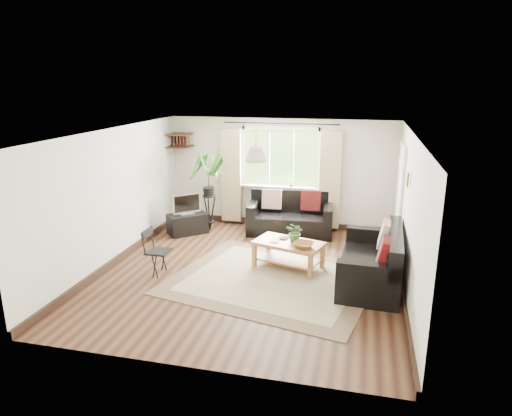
% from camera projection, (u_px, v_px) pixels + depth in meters
% --- Properties ---
extents(floor, '(5.50, 5.50, 0.00)m').
position_uv_depth(floor, '(251.00, 273.00, 7.84)').
color(floor, black).
rests_on(floor, ground).
extents(ceiling, '(5.50, 5.50, 0.00)m').
position_uv_depth(ceiling, '(250.00, 132.00, 7.18)').
color(ceiling, white).
rests_on(ceiling, floor).
extents(wall_back, '(5.00, 0.02, 2.40)m').
position_uv_depth(wall_back, '(281.00, 173.00, 10.08)').
color(wall_back, beige).
rests_on(wall_back, floor).
extents(wall_front, '(5.00, 0.02, 2.40)m').
position_uv_depth(wall_front, '(189.00, 272.00, 4.94)').
color(wall_front, beige).
rests_on(wall_front, floor).
extents(wall_left, '(0.02, 5.50, 2.40)m').
position_uv_depth(wall_left, '(114.00, 197.00, 8.07)').
color(wall_left, beige).
rests_on(wall_left, floor).
extents(wall_right, '(0.02, 5.50, 2.40)m').
position_uv_depth(wall_right, '(409.00, 216.00, 6.95)').
color(wall_right, beige).
rests_on(wall_right, floor).
extents(rug, '(3.69, 3.34, 0.02)m').
position_uv_depth(rug, '(273.00, 279.00, 7.58)').
color(rug, beige).
rests_on(rug, floor).
extents(window, '(2.50, 0.16, 2.16)m').
position_uv_depth(window, '(280.00, 158.00, 9.95)').
color(window, white).
rests_on(window, wall_back).
extents(door, '(0.06, 0.96, 2.06)m').
position_uv_depth(door, '(399.00, 201.00, 8.61)').
color(door, silver).
rests_on(door, wall_right).
extents(corner_shelf, '(0.50, 0.50, 0.34)m').
position_uv_depth(corner_shelf, '(180.00, 140.00, 10.16)').
color(corner_shelf, black).
rests_on(corner_shelf, wall_back).
extents(pendant_lamp, '(0.36, 0.36, 0.54)m').
position_uv_depth(pendant_lamp, '(256.00, 151.00, 7.65)').
color(pendant_lamp, beige).
rests_on(pendant_lamp, ceiling).
extents(wall_sconce, '(0.12, 0.12, 0.28)m').
position_uv_depth(wall_sconce, '(406.00, 177.00, 7.10)').
color(wall_sconce, beige).
rests_on(wall_sconce, wall_right).
extents(sofa_back, '(1.85, 1.03, 0.84)m').
position_uv_depth(sofa_back, '(290.00, 214.00, 9.75)').
color(sofa_back, black).
rests_on(sofa_back, floor).
extents(sofa_right, '(1.89, 1.01, 0.87)m').
position_uv_depth(sofa_right, '(371.00, 258.00, 7.33)').
color(sofa_right, black).
rests_on(sofa_right, floor).
extents(coffee_table, '(1.30, 0.94, 0.48)m').
position_uv_depth(coffee_table, '(288.00, 255.00, 8.00)').
color(coffee_table, brown).
rests_on(coffee_table, floor).
extents(table_plant, '(0.41, 0.39, 0.35)m').
position_uv_depth(table_plant, '(296.00, 233.00, 7.88)').
color(table_plant, '#325B24').
rests_on(table_plant, coffee_table).
extents(bowl, '(0.42, 0.42, 0.09)m').
position_uv_depth(bowl, '(304.00, 245.00, 7.67)').
color(bowl, brown).
rests_on(bowl, coffee_table).
extents(book_a, '(0.15, 0.21, 0.02)m').
position_uv_depth(book_a, '(271.00, 240.00, 7.99)').
color(book_a, white).
rests_on(book_a, coffee_table).
extents(book_b, '(0.20, 0.24, 0.02)m').
position_uv_depth(book_b, '(280.00, 237.00, 8.15)').
color(book_b, '#552722').
rests_on(book_b, coffee_table).
extents(tv_stand, '(0.90, 0.88, 0.43)m').
position_uv_depth(tv_stand, '(187.00, 224.00, 9.79)').
color(tv_stand, black).
rests_on(tv_stand, floor).
extents(tv, '(0.59, 0.57, 0.47)m').
position_uv_depth(tv, '(187.00, 203.00, 9.67)').
color(tv, '#A5A5AA').
rests_on(tv, tv_stand).
extents(palm_stand, '(0.82, 0.82, 1.70)m').
position_uv_depth(palm_stand, '(209.00, 193.00, 9.83)').
color(palm_stand, black).
rests_on(palm_stand, floor).
extents(folding_chair, '(0.42, 0.42, 0.79)m').
position_uv_depth(folding_chair, '(159.00, 252.00, 7.69)').
color(folding_chair, black).
rests_on(folding_chair, floor).
extents(sill_plant, '(0.14, 0.10, 0.27)m').
position_uv_depth(sill_plant, '(291.00, 181.00, 9.95)').
color(sill_plant, '#2D6023').
rests_on(sill_plant, window).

